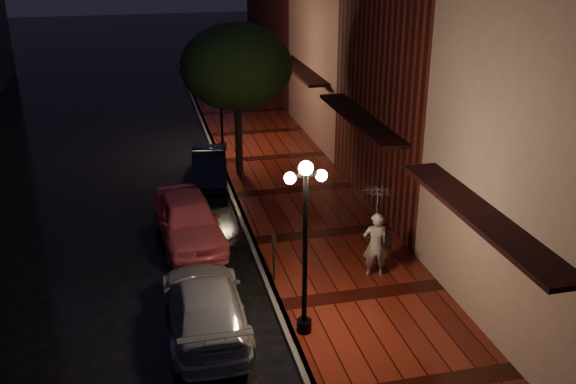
{
  "coord_description": "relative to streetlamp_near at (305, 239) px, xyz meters",
  "views": [
    {
      "loc": [
        -3.0,
        -17.48,
        9.06
      ],
      "look_at": [
        1.29,
        0.64,
        1.4
      ],
      "focal_mm": 40.0,
      "sensor_mm": 36.0,
      "label": 1
    }
  ],
  "objects": [
    {
      "name": "pink_car",
      "position": [
        -2.22,
        5.69,
        -1.84
      ],
      "size": [
        2.19,
        4.62,
        1.53
      ],
      "primitive_type": "imported",
      "rotation": [
        0.0,
        0.0,
        0.09
      ],
      "color": "#E25D68",
      "rests_on": "ground"
    },
    {
      "name": "ground",
      "position": [
        -0.35,
        5.0,
        -2.6
      ],
      "size": [
        120.0,
        120.0,
        0.0
      ],
      "primitive_type": "plane",
      "color": "black",
      "rests_on": "ground"
    },
    {
      "name": "silver_car",
      "position": [
        -2.25,
        0.84,
        -1.93
      ],
      "size": [
        1.89,
        4.63,
        1.34
      ],
      "primitive_type": "imported",
      "rotation": [
        0.0,
        0.0,
        3.14
      ],
      "color": "#A7A8AF",
      "rests_on": "ground"
    },
    {
      "name": "storefront_mid",
      "position": [
        6.65,
        7.0,
        2.9
      ],
      "size": [
        5.0,
        8.0,
        11.0
      ],
      "primitive_type": "cube",
      "color": "#511914",
      "rests_on": "ground"
    },
    {
      "name": "sidewalk",
      "position": [
        1.9,
        5.0,
        -2.53
      ],
      "size": [
        4.5,
        60.0,
        0.15
      ],
      "primitive_type": "cube",
      "color": "#42110B",
      "rests_on": "ground"
    },
    {
      "name": "navy_car",
      "position": [
        -0.95,
        10.83,
        -1.99
      ],
      "size": [
        1.73,
        3.85,
        1.23
      ],
      "primitive_type": "imported",
      "rotation": [
        0.0,
        0.0,
        -0.12
      ],
      "color": "black",
      "rests_on": "ground"
    },
    {
      "name": "curb",
      "position": [
        -0.35,
        5.0,
        -2.53
      ],
      "size": [
        0.25,
        60.0,
        0.15
      ],
      "primitive_type": "cube",
      "color": "#595451",
      "rests_on": "ground"
    },
    {
      "name": "parking_meter",
      "position": [
        -0.2,
        2.5,
        -1.6
      ],
      "size": [
        0.15,
        0.13,
        1.4
      ],
      "rotation": [
        0.0,
        0.0,
        0.27
      ],
      "color": "black",
      "rests_on": "sidewalk"
    },
    {
      "name": "woman_with_umbrella",
      "position": [
        2.56,
        2.14,
        -0.72
      ],
      "size": [
        1.09,
        1.11,
        2.62
      ],
      "rotation": [
        0.0,
        0.0,
        2.94
      ],
      "color": "silver",
      "rests_on": "sidewalk"
    },
    {
      "name": "streetlamp_far",
      "position": [
        0.0,
        14.0,
        0.0
      ],
      "size": [
        0.96,
        0.36,
        4.31
      ],
      "color": "black",
      "rests_on": "sidewalk"
    },
    {
      "name": "storefront_extra",
      "position": [
        6.65,
        25.0,
        2.4
      ],
      "size": [
        5.0,
        12.0,
        10.0
      ],
      "primitive_type": "cube",
      "color": "#511914",
      "rests_on": "ground"
    },
    {
      "name": "storefront_far",
      "position": [
        6.65,
        15.0,
        1.9
      ],
      "size": [
        5.0,
        8.0,
        9.0
      ],
      "primitive_type": "cube",
      "color": "#8C5951",
      "rests_on": "ground"
    },
    {
      "name": "streetlamp_near",
      "position": [
        0.0,
        0.0,
        0.0
      ],
      "size": [
        0.96,
        0.36,
        4.31
      ],
      "color": "black",
      "rests_on": "sidewalk"
    },
    {
      "name": "street_tree",
      "position": [
        0.26,
        10.99,
        1.64
      ],
      "size": [
        4.16,
        4.16,
        5.8
      ],
      "color": "black",
      "rests_on": "sidewalk"
    }
  ]
}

